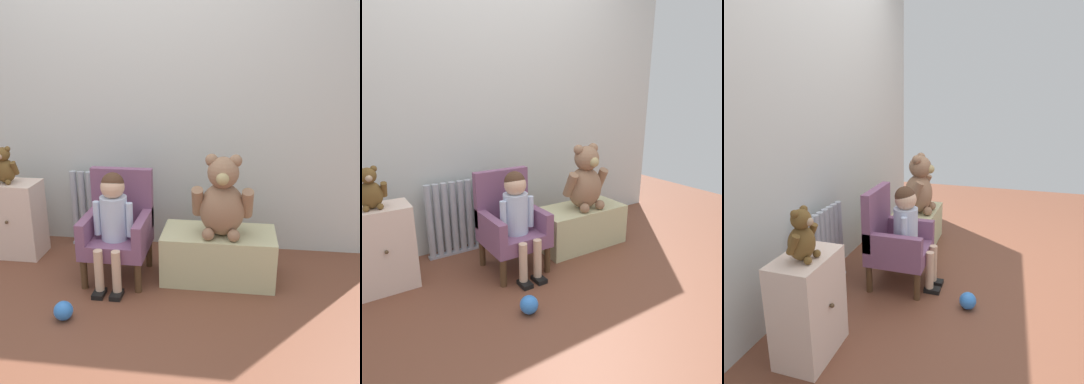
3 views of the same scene
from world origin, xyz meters
TOP-DOWN VIEW (x-y plane):
  - ground_plane at (0.00, 0.00)m, footprint 6.00×6.00m
  - back_wall at (0.00, 1.14)m, footprint 3.80×0.05m
  - radiator at (-0.28, 1.02)m, footprint 0.50×0.05m
  - small_dresser at (-0.86, 0.78)m, footprint 0.37×0.27m
  - child_armchair at (-0.04, 0.60)m, footprint 0.41×0.41m
  - child_figure at (-0.04, 0.49)m, footprint 0.25×0.35m
  - low_bench at (0.62, 0.62)m, footprint 0.72×0.36m
  - large_teddy_bear at (0.63, 0.59)m, footprint 0.38×0.27m
  - small_teddy_bear at (-0.89, 0.77)m, footprint 0.19×0.13m
  - toy_ball at (-0.22, 0.04)m, footprint 0.11×0.11m

SIDE VIEW (x-z plane):
  - ground_plane at x=0.00m, z-range 0.00..0.00m
  - toy_ball at x=-0.22m, z-range 0.00..0.11m
  - low_bench at x=0.62m, z-range 0.00..0.33m
  - small_dresser at x=-0.86m, z-range 0.00..0.56m
  - radiator at x=-0.28m, z-range 0.00..0.58m
  - child_armchair at x=-0.04m, z-range -0.02..0.69m
  - child_figure at x=-0.04m, z-range 0.11..0.84m
  - large_teddy_bear at x=0.63m, z-range 0.30..0.82m
  - small_teddy_bear at x=-0.89m, z-range 0.54..0.80m
  - back_wall at x=0.00m, z-range 0.00..2.40m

